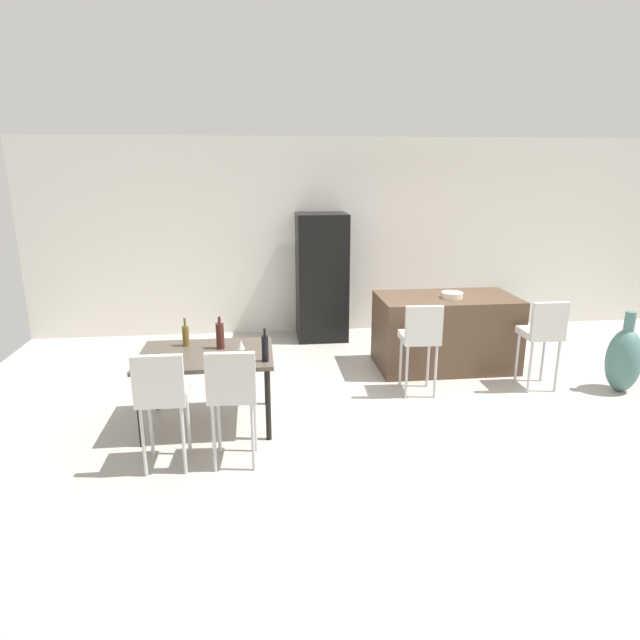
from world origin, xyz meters
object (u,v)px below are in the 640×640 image
(dining_table, at_px, (206,360))
(wine_bottle_right, at_px, (220,335))
(kitchen_island, at_px, (445,332))
(fruit_bowl, at_px, (452,295))
(refrigerator, at_px, (322,277))
(bar_chair_left, at_px, (421,335))
(wine_bottle_near, at_px, (265,348))
(dining_chair_far, at_px, (233,389))
(bar_chair_middle, at_px, (543,331))
(potted_plant, at_px, (510,311))
(wine_bottle_inner, at_px, (186,335))
(dining_chair_near, at_px, (162,392))
(wine_glass_left, at_px, (241,345))
(floor_vase, at_px, (624,359))

(dining_table, relative_size, wine_bottle_right, 3.94)
(kitchen_island, relative_size, fruit_bowl, 6.54)
(refrigerator, height_order, fruit_bowl, refrigerator)
(dining_table, height_order, fruit_bowl, fruit_bowl)
(bar_chair_left, distance_m, wine_bottle_near, 1.88)
(refrigerator, bearing_deg, fruit_bowl, -46.38)
(dining_chair_far, relative_size, wine_bottle_near, 3.35)
(bar_chair_middle, relative_size, fruit_bowl, 4.04)
(bar_chair_left, distance_m, potted_plant, 3.12)
(kitchen_island, relative_size, bar_chair_left, 1.62)
(kitchen_island, bearing_deg, wine_bottle_right, -156.33)
(wine_bottle_inner, xyz_separation_m, refrigerator, (1.66, 2.49, 0.07))
(dining_chair_far, xyz_separation_m, wine_bottle_inner, (-0.50, 1.07, 0.15))
(wine_bottle_inner, bearing_deg, kitchen_island, 19.24)
(dining_chair_near, relative_size, wine_bottle_right, 3.25)
(wine_bottle_near, bearing_deg, wine_glass_left, 151.51)
(potted_plant, bearing_deg, wine_bottle_right, -148.51)
(wine_bottle_inner, xyz_separation_m, wine_bottle_right, (0.35, -0.12, 0.02))
(dining_table, distance_m, wine_bottle_inner, 0.37)
(dining_table, bearing_deg, wine_bottle_near, -27.79)
(dining_table, height_order, refrigerator, refrigerator)
(refrigerator, bearing_deg, wine_bottle_right, -116.61)
(dining_table, distance_m, potted_plant, 5.18)
(wine_glass_left, bearing_deg, wine_bottle_inner, 142.69)
(fruit_bowl, distance_m, potted_plant, 2.22)
(bar_chair_left, relative_size, wine_bottle_near, 3.35)
(bar_chair_left, xyz_separation_m, dining_chair_far, (-1.98, -1.29, 0.00))
(fruit_bowl, height_order, floor_vase, fruit_bowl)
(dining_chair_far, relative_size, refrigerator, 0.57)
(floor_vase, height_order, potted_plant, floor_vase)
(bar_chair_middle, distance_m, wine_bottle_inner, 3.90)
(dining_chair_far, relative_size, potted_plant, 1.91)
(bar_chair_middle, height_order, dining_chair_far, same)
(refrigerator, relative_size, fruit_bowl, 7.07)
(dining_chair_near, bearing_deg, dining_chair_far, 0.01)
(dining_table, distance_m, fruit_bowl, 3.14)
(wine_bottle_inner, height_order, fruit_bowl, wine_bottle_inner)
(wine_bottle_inner, bearing_deg, dining_chair_near, -93.83)
(wine_bottle_inner, bearing_deg, fruit_bowl, 17.70)
(kitchen_island, bearing_deg, wine_bottle_near, -144.77)
(bar_chair_left, bearing_deg, wine_bottle_near, -155.73)
(refrigerator, xyz_separation_m, potted_plant, (2.94, -0.01, -0.61))
(dining_table, bearing_deg, fruit_bowl, 23.22)
(dining_chair_near, relative_size, wine_bottle_near, 3.35)
(kitchen_island, height_order, wine_glass_left, kitchen_island)
(bar_chair_left, height_order, fruit_bowl, bar_chair_left)
(kitchen_island, height_order, wine_bottle_inner, wine_bottle_inner)
(bar_chair_left, bearing_deg, bar_chair_middle, -0.00)
(floor_vase, bearing_deg, wine_glass_left, -173.49)
(bar_chair_middle, bearing_deg, floor_vase, -10.22)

